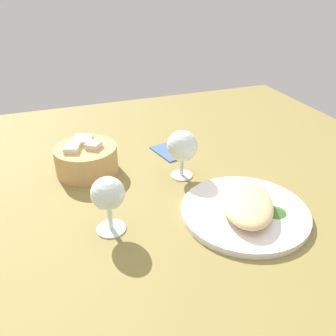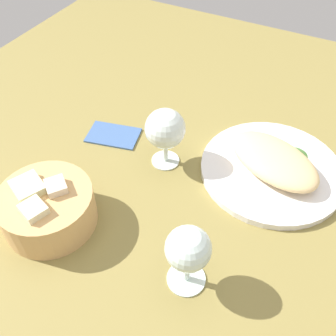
{
  "view_description": "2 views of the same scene",
  "coord_description": "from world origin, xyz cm",
  "px_view_note": "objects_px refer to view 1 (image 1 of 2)",
  "views": [
    {
      "loc": [
        -66.61,
        26.67,
        47.59
      ],
      "look_at": [
        2.9,
        1.58,
        5.59
      ],
      "focal_mm": 38.12,
      "sensor_mm": 36.0,
      "label": 1
    },
    {
      "loc": [
        -19.21,
        45.68,
        56.45
      ],
      "look_at": [
        3.46,
        2.13,
        5.05
      ],
      "focal_mm": 41.57,
      "sensor_mm": 36.0,
      "label": 2
    }
  ],
  "objects_px": {
    "bread_basket": "(86,158)",
    "wine_glass_far": "(108,196)",
    "plate": "(245,212)",
    "folded_napkin": "(169,151)",
    "wine_glass_near": "(182,147)"
  },
  "relations": [
    {
      "from": "bread_basket",
      "to": "wine_glass_near",
      "type": "relative_size",
      "value": 1.29
    },
    {
      "from": "plate",
      "to": "folded_napkin",
      "type": "height_order",
      "value": "plate"
    },
    {
      "from": "bread_basket",
      "to": "wine_glass_far",
      "type": "relative_size",
      "value": 1.31
    },
    {
      "from": "plate",
      "to": "bread_basket",
      "type": "bearing_deg",
      "value": 43.37
    },
    {
      "from": "plate",
      "to": "folded_napkin",
      "type": "bearing_deg",
      "value": 8.85
    },
    {
      "from": "bread_basket",
      "to": "folded_napkin",
      "type": "height_order",
      "value": "bread_basket"
    },
    {
      "from": "wine_glass_near",
      "to": "folded_napkin",
      "type": "bearing_deg",
      "value": -6.51
    },
    {
      "from": "bread_basket",
      "to": "folded_napkin",
      "type": "relative_size",
      "value": 1.47
    },
    {
      "from": "bread_basket",
      "to": "wine_glass_far",
      "type": "bearing_deg",
      "value": -178.15
    },
    {
      "from": "wine_glass_far",
      "to": "wine_glass_near",
      "type": "bearing_deg",
      "value": -55.16
    },
    {
      "from": "wine_glass_near",
      "to": "wine_glass_far",
      "type": "bearing_deg",
      "value": 124.84
    },
    {
      "from": "plate",
      "to": "wine_glass_far",
      "type": "bearing_deg",
      "value": 80.15
    },
    {
      "from": "bread_basket",
      "to": "folded_napkin",
      "type": "distance_m",
      "value": 0.25
    },
    {
      "from": "plate",
      "to": "bread_basket",
      "type": "distance_m",
      "value": 0.43
    },
    {
      "from": "plate",
      "to": "wine_glass_far",
      "type": "height_order",
      "value": "wine_glass_far"
    }
  ]
}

